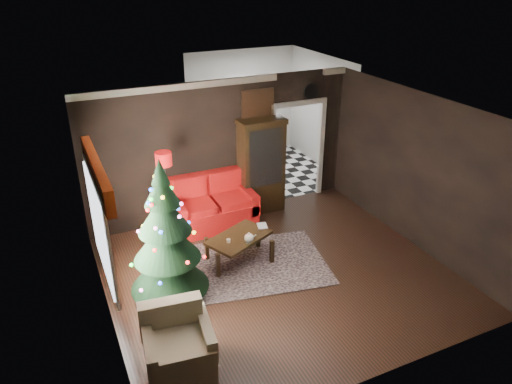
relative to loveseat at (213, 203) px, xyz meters
name	(u,v)px	position (x,y,z in m)	size (l,w,h in m)	color
floor	(278,274)	(0.40, -2.05, -0.50)	(5.50, 5.50, 0.00)	black
ceiling	(282,113)	(0.40, -2.05, 2.30)	(5.50, 5.50, 0.00)	white
wall_back	(222,149)	(0.40, 0.45, 0.90)	(5.50, 5.50, 0.00)	black
wall_front	(381,289)	(0.40, -4.55, 0.90)	(5.50, 5.50, 0.00)	black
wall_left	(99,238)	(-2.35, -2.05, 0.90)	(5.50, 5.50, 0.00)	black
wall_right	(417,171)	(3.15, -2.05, 0.90)	(5.50, 5.50, 0.00)	black
doorway	(296,153)	(2.10, 0.45, 0.55)	(1.10, 0.10, 2.10)	white
left_window	(99,228)	(-2.31, -1.85, 0.95)	(0.05, 1.60, 1.40)	white
valance	(97,172)	(-2.23, -1.85, 1.77)	(0.12, 2.10, 0.35)	#A8330E
kitchen_floor	(266,173)	(2.10, 1.95, -0.50)	(3.00, 3.00, 0.00)	white
kitchen_window	(242,93)	(2.10, 3.40, 1.20)	(0.70, 0.06, 0.70)	white
rug	(254,264)	(0.15, -1.63, -0.49)	(2.46, 1.79, 0.01)	#604C5A
loveseat	(213,203)	(0.00, 0.00, 0.00)	(1.70, 0.90, 1.00)	maroon
curio_cabinet	(261,168)	(1.15, 0.22, 0.45)	(0.90, 0.45, 1.90)	black
floor_lamp	(167,200)	(-0.94, -0.17, 0.33)	(0.31, 0.31, 1.87)	black
christmas_tree	(166,236)	(-1.39, -1.78, 0.55)	(1.22, 1.22, 2.34)	black
armchair	(179,343)	(-1.71, -3.41, -0.04)	(0.86, 0.86, 0.88)	#BBB28D
coffee_table	(239,248)	(-0.04, -1.40, -0.24)	(1.08, 0.65, 0.49)	black
teapot	(249,238)	(0.04, -1.65, 0.09)	(0.18, 0.18, 0.17)	white
cup_a	(228,241)	(-0.28, -1.51, 0.03)	(0.07, 0.07, 0.06)	white
cup_b	(248,241)	(0.02, -1.66, 0.03)	(0.08, 0.08, 0.07)	silver
book	(258,221)	(0.39, -1.23, 0.12)	(0.17, 0.02, 0.23)	#8B725C
wall_clock	(311,91)	(2.35, 0.40, 1.88)	(0.32, 0.32, 0.06)	white
painting	(257,104)	(1.15, 0.41, 1.75)	(0.62, 0.05, 0.52)	#A36642
kitchen_counter	(246,141)	(2.10, 3.15, -0.05)	(1.80, 0.60, 0.90)	white
kitchen_table	(260,165)	(1.80, 1.65, -0.12)	(0.70, 0.70, 0.75)	brown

